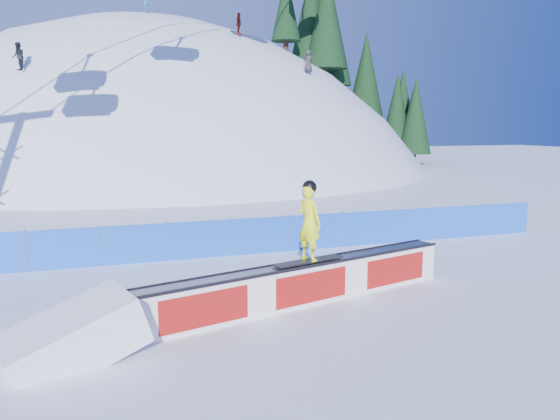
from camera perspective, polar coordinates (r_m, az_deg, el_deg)
name	(u,v)px	position (r m, az deg, el deg)	size (l,w,h in m)	color
ground	(311,293)	(13.97, 3.27, -8.63)	(160.00, 160.00, 0.00)	white
snow_hill	(154,344)	(58.90, -13.03, -13.48)	(64.00, 64.00, 64.00)	white
treeline	(364,68)	(59.70, 8.80, 14.49)	(17.56, 11.79, 19.24)	#321F14
safety_fence	(259,236)	(17.93, -2.18, -2.69)	(22.05, 0.05, 1.30)	blue
rail_box	(305,283)	(12.99, 2.63, -7.68)	(8.32, 2.79, 1.01)	white
snow_ramp	(74,356)	(11.02, -20.71, -14.13)	(2.35, 1.57, 0.88)	white
snowboarder	(309,222)	(12.71, 3.07, -1.27)	(1.87, 0.80, 1.93)	black
distant_skiers	(175,31)	(43.20, -10.96, 17.93)	(20.61, 11.48, 7.49)	black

